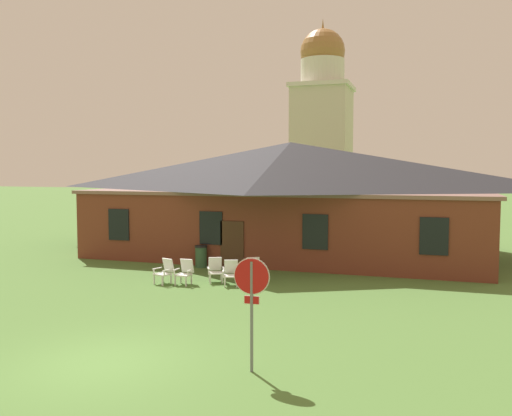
% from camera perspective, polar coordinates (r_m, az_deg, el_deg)
% --- Properties ---
extents(ground_plane, '(200.00, 200.00, 0.00)m').
position_cam_1_polar(ground_plane, '(13.14, -16.04, -15.59)').
color(ground_plane, '#517A38').
extents(brick_building, '(19.85, 10.40, 5.80)m').
position_cam_1_polar(brick_building, '(28.14, 3.67, 1.19)').
color(brick_building, brown).
rests_on(brick_building, ground).
extents(dome_tower, '(5.18, 5.18, 17.47)m').
position_cam_1_polar(dome_tower, '(48.07, 7.02, 8.31)').
color(dome_tower, beige).
rests_on(dome_tower, ground).
extents(stop_sign, '(0.81, 0.07, 2.51)m').
position_cam_1_polar(stop_sign, '(11.69, -0.46, -8.86)').
color(stop_sign, slate).
rests_on(stop_sign, ground).
extents(lawn_chair_by_porch, '(0.76, 0.81, 0.96)m').
position_cam_1_polar(lawn_chair_by_porch, '(21.09, -9.65, -6.58)').
color(lawn_chair_by_porch, white).
rests_on(lawn_chair_by_porch, ground).
extents(lawn_chair_near_door, '(0.66, 0.69, 0.96)m').
position_cam_1_polar(lawn_chair_near_door, '(20.84, -7.57, -6.69)').
color(lawn_chair_near_door, white).
rests_on(lawn_chair_near_door, ground).
extents(lawn_chair_left_end, '(0.82, 0.85, 0.96)m').
position_cam_1_polar(lawn_chair_left_end, '(21.13, -4.33, -6.51)').
color(lawn_chair_left_end, silver).
rests_on(lawn_chair_left_end, ground).
extents(lawn_chair_middle, '(0.76, 0.81, 0.96)m').
position_cam_1_polar(lawn_chair_middle, '(20.51, -2.68, -6.83)').
color(lawn_chair_middle, white).
rests_on(lawn_chair_middle, ground).
extents(lawn_chair_right_end, '(0.84, 0.87, 0.96)m').
position_cam_1_polar(lawn_chair_right_end, '(21.05, -0.23, -6.54)').
color(lawn_chair_right_end, white).
rests_on(lawn_chair_right_end, ground).
extents(trash_bin, '(0.56, 0.56, 0.98)m').
position_cam_1_polar(trash_bin, '(24.32, -5.86, -5.12)').
color(trash_bin, '#335638').
rests_on(trash_bin, ground).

